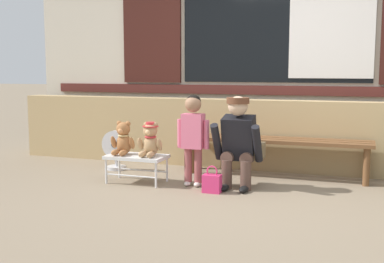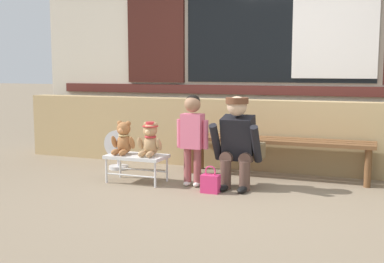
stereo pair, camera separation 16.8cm
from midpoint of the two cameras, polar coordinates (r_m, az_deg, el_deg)
ground_plane at (r=4.71m, az=4.21°, el=-7.71°), size 60.00×60.00×0.00m
brick_low_wall at (r=5.99m, az=7.84°, el=-0.40°), size 6.74×0.25×0.85m
shop_facade at (r=6.48m, az=9.04°, el=12.59°), size 6.88×0.26×3.65m
wooden_bench_long at (r=5.61m, az=8.95°, el=-1.48°), size 2.10×0.40×0.44m
small_display_bench at (r=5.31m, az=-7.37°, el=-3.12°), size 0.64×0.36×0.30m
teddy_bear_plain at (r=5.35m, az=-8.92°, el=-0.92°), size 0.28×0.26×0.36m
teddy_bear_with_hat at (r=5.21m, az=-5.82°, el=-0.99°), size 0.28×0.27×0.36m
child_standing at (r=5.07m, az=-0.82°, el=0.19°), size 0.35×0.18×0.96m
adult_crouching at (r=5.02m, az=4.59°, el=-1.20°), size 0.50×0.49×0.95m
handbag_on_ground at (r=4.88m, az=1.35°, el=-6.02°), size 0.18×0.11×0.27m
floor_fan at (r=6.04m, az=-9.68°, el=-2.17°), size 0.34×0.24×0.48m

